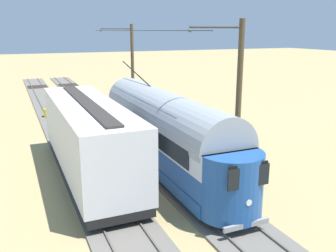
{
  "coord_description": "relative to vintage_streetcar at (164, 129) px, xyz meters",
  "views": [
    {
      "loc": [
        5.46,
        21.5,
        7.45
      ],
      "look_at": [
        -2.41,
        3.28,
        2.3
      ],
      "focal_mm": 39.54,
      "sensor_mm": 36.0,
      "label": 1
    }
  ],
  "objects": [
    {
      "name": "catenary_pole_foreground",
      "position": [
        -2.64,
        -13.65,
        1.91
      ],
      "size": [
        2.93,
        0.28,
        7.99
      ],
      "color": "#4C3D28",
      "rests_on": "ground"
    },
    {
      "name": "ground_plane",
      "position": [
        2.02,
        -3.62,
        -2.25
      ],
      "size": [
        220.0,
        220.0,
        0.0
      ],
      "primitive_type": "plane",
      "color": "tan"
    },
    {
      "name": "catenary_pole_mid_near",
      "position": [
        -2.64,
        2.97,
        1.91
      ],
      "size": [
        2.93,
        0.28,
        7.99
      ],
      "color": "#4C3D28",
      "rests_on": "ground"
    },
    {
      "name": "vintage_streetcar",
      "position": [
        0.0,
        0.0,
        0.0
      ],
      "size": [
        2.65,
        15.83,
        5.2
      ],
      "color": "#1E4C93",
      "rests_on": "ground"
    },
    {
      "name": "track_adjacent_siding",
      "position": [
        4.04,
        -3.93,
        -2.2
      ],
      "size": [
        2.8,
        80.0,
        0.18
      ],
      "color": "#666059",
      "rests_on": "ground"
    },
    {
      "name": "switch_stand",
      "position": [
        -1.21,
        -12.67,
        -1.55
      ],
      "size": [
        0.5,
        0.3,
        1.24
      ],
      "color": "black",
      "rests_on": "ground"
    },
    {
      "name": "overhead_wire_run",
      "position": [
        -0.11,
        -5.99,
        5.2
      ],
      "size": [
        2.73,
        20.62,
        0.18
      ],
      "color": "black",
      "rests_on": "ground"
    },
    {
      "name": "track_streetcar_siding",
      "position": [
        0.0,
        -3.93,
        -2.2
      ],
      "size": [
        2.8,
        80.0,
        0.18
      ],
      "color": "#666059",
      "rests_on": "ground"
    },
    {
      "name": "boxcar_adjacent",
      "position": [
        4.04,
        -0.42,
        -0.09
      ],
      "size": [
        2.96,
        12.12,
        3.85
      ],
      "color": "silver",
      "rests_on": "ground"
    },
    {
      "name": "track_end_bumper",
      "position": [
        4.04,
        -15.41,
        -1.85
      ],
      "size": [
        1.8,
        0.6,
        0.8
      ],
      "primitive_type": "cube",
      "color": "#B2A519",
      "rests_on": "ground"
    }
  ]
}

